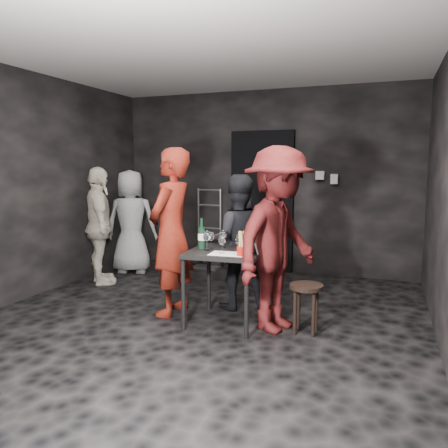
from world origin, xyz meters
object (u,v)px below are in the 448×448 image
at_px(hand_truck, 209,253).
at_px(tasting_table, 226,260).
at_px(stool, 306,295).
at_px(breadstick_cup, 241,244).
at_px(server_red, 171,217).
at_px(wine_bottle, 202,237).
at_px(bystander_cream, 99,223).
at_px(bystander_grey, 131,221).
at_px(woman_black, 237,242).
at_px(man_maroon, 279,223).

height_order(hand_truck, tasting_table, hand_truck).
relative_size(tasting_table, stool, 1.60).
bearing_deg(breadstick_cup, stool, 23.23).
xyz_separation_m(server_red, wine_bottle, (0.39, -0.08, -0.18)).
bearing_deg(tasting_table, breadstick_cup, -43.00).
height_order(hand_truck, stool, hand_truck).
distance_m(bystander_cream, bystander_grey, 0.71).
relative_size(hand_truck, bystander_grey, 0.79).
xyz_separation_m(bystander_cream, wine_bottle, (1.84, -0.80, 0.04)).
bearing_deg(tasting_table, bystander_cream, 158.98).
xyz_separation_m(hand_truck, tasting_table, (1.11, -2.21, 0.43)).
bearing_deg(tasting_table, woman_black, 96.51).
xyz_separation_m(man_maroon, bystander_grey, (-2.59, 1.50, -0.26)).
bearing_deg(woman_black, man_maroon, 116.10).
bearing_deg(tasting_table, man_maroon, 2.20).
bearing_deg(breadstick_cup, woman_black, 111.74).
distance_m(bystander_cream, wine_bottle, 2.01).
height_order(man_maroon, wine_bottle, man_maroon).
height_order(server_red, bystander_grey, server_red).
bearing_deg(bystander_grey, man_maroon, 133.30).
xyz_separation_m(tasting_table, bystander_grey, (-2.06, 1.52, 0.13)).
bearing_deg(bystander_grey, bystander_cream, 69.92).
bearing_deg(woman_black, server_red, 11.70).
bearing_deg(man_maroon, woman_black, 70.07).
height_order(woman_black, wine_bottle, woman_black).
relative_size(stool, breadstick_cup, 1.86).
bearing_deg(wine_bottle, bystander_grey, 139.94).
bearing_deg(server_red, tasting_table, 84.09).
relative_size(server_red, bystander_grey, 1.35).
relative_size(tasting_table, bystander_cream, 0.45).
height_order(hand_truck, man_maroon, man_maroon).
bearing_deg(woman_black, bystander_grey, -50.78).
bearing_deg(bystander_cream, wine_bottle, -156.54).
xyz_separation_m(hand_truck, woman_black, (1.05, -1.70, 0.52)).
height_order(stool, woman_black, woman_black).
bearing_deg(woman_black, hand_truck, -82.30).
distance_m(server_red, woman_black, 0.79).
bearing_deg(man_maroon, bystander_cream, 93.21).
bearing_deg(woman_black, tasting_table, 72.43).
bearing_deg(hand_truck, bystander_grey, -139.32).
bearing_deg(wine_bottle, server_red, 168.80).
bearing_deg(wine_bottle, bystander_cream, 156.40).
bearing_deg(hand_truck, breadstick_cup, -56.52).
relative_size(bystander_grey, breadstick_cup, 6.18).
xyz_separation_m(man_maroon, breadstick_cup, (-0.30, -0.24, -0.18)).
bearing_deg(stool, wine_bottle, -178.62).
distance_m(bystander_grey, wine_bottle, 2.35).
bearing_deg(stool, woman_black, 150.96).
xyz_separation_m(server_red, man_maroon, (1.18, -0.06, -0.01)).
bearing_deg(server_red, wine_bottle, 80.01).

